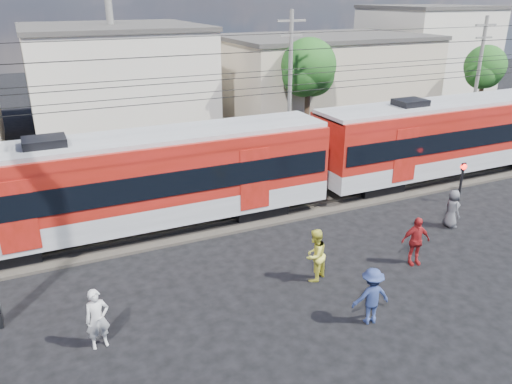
{
  "coord_description": "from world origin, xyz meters",
  "views": [
    {
      "loc": [
        -8.18,
        -10.98,
        9.28
      ],
      "look_at": [
        -0.81,
        5.0,
        2.28
      ],
      "focal_mm": 35.0,
      "sensor_mm": 36.0,
      "label": 1
    }
  ],
  "objects_px": {
    "commuter_train": "(143,178)",
    "pedestrian_c": "(371,296)",
    "pedestrian_a": "(97,319)",
    "car_silver": "(473,124)",
    "crossing_signal": "(462,175)"
  },
  "relations": [
    {
      "from": "crossing_signal",
      "to": "pedestrian_a",
      "type": "bearing_deg",
      "value": -167.99
    },
    {
      "from": "commuter_train",
      "to": "pedestrian_c",
      "type": "xyz_separation_m",
      "value": [
        4.69,
        -8.93,
        -1.49
      ]
    },
    {
      "from": "pedestrian_c",
      "to": "crossing_signal",
      "type": "distance_m",
      "value": 11.32
    },
    {
      "from": "commuter_train",
      "to": "pedestrian_c",
      "type": "bearing_deg",
      "value": -62.31
    },
    {
      "from": "pedestrian_c",
      "to": "car_silver",
      "type": "relative_size",
      "value": 0.41
    },
    {
      "from": "car_silver",
      "to": "pedestrian_a",
      "type": "bearing_deg",
      "value": 103.44
    },
    {
      "from": "car_silver",
      "to": "crossing_signal",
      "type": "height_order",
      "value": "crossing_signal"
    },
    {
      "from": "car_silver",
      "to": "crossing_signal",
      "type": "xyz_separation_m",
      "value": [
        -10.32,
        -8.9,
        0.6
      ]
    },
    {
      "from": "pedestrian_a",
      "to": "pedestrian_c",
      "type": "xyz_separation_m",
      "value": [
        7.59,
        -2.27,
        0.0
      ]
    },
    {
      "from": "pedestrian_a",
      "to": "pedestrian_c",
      "type": "height_order",
      "value": "pedestrian_c"
    },
    {
      "from": "pedestrian_c",
      "to": "car_silver",
      "type": "bearing_deg",
      "value": -134.08
    },
    {
      "from": "pedestrian_c",
      "to": "crossing_signal",
      "type": "relative_size",
      "value": 0.93
    },
    {
      "from": "pedestrian_a",
      "to": "car_silver",
      "type": "relative_size",
      "value": 0.41
    },
    {
      "from": "pedestrian_a",
      "to": "car_silver",
      "type": "height_order",
      "value": "pedestrian_a"
    },
    {
      "from": "commuter_train",
      "to": "pedestrian_a",
      "type": "height_order",
      "value": "commuter_train"
    }
  ]
}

